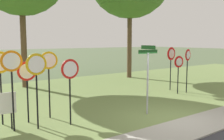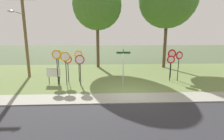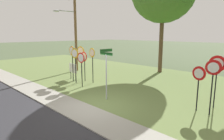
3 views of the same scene
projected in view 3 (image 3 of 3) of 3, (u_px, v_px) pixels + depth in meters
The scene contains 15 objects.
ground_plane at pixel (93, 107), 9.60m from camera, with size 160.00×160.00×0.00m, color #4C5B3D.
sidewalk_strip at pixel (80, 111), 9.03m from camera, with size 44.00×1.60×0.06m, color #99968C.
grass_median at pixel (159, 85), 13.78m from camera, with size 44.00×12.00×0.04m, color olive.
stop_sign_near_left at pixel (81, 62), 12.88m from camera, with size 0.68×0.10×2.30m.
stop_sign_near_right at pixel (92, 58), 13.86m from camera, with size 0.66×0.13×2.52m.
stop_sign_far_left at pixel (84, 60), 14.43m from camera, with size 0.68×0.10×2.20m.
stop_sign_far_center at pixel (72, 56), 14.41m from camera, with size 0.67×0.12×2.62m.
stop_sign_far_right at pixel (75, 58), 13.77m from camera, with size 0.71×0.11×2.51m.
stop_sign_center_tall at pixel (81, 55), 15.14m from camera, with size 0.75×0.12×2.56m.
yield_sign_near_left at pixel (198, 78), 8.76m from camera, with size 0.64×0.13×2.09m.
yield_sign_near_right at pixel (217, 69), 9.03m from camera, with size 0.76×0.12×2.54m.
yield_sign_far_left at pixel (213, 75), 8.21m from camera, with size 0.64×0.16×2.45m.
street_name_post at pixel (106, 70), 10.32m from camera, with size 0.96×0.82×2.73m.
utility_pole at pixel (74, 27), 18.10m from camera, with size 2.10×2.33×7.63m.
notice_board at pixel (73, 69), 15.08m from camera, with size 1.10×0.13×1.25m.
Camera 3 is at (7.07, -5.81, 3.55)m, focal length 31.35 mm.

